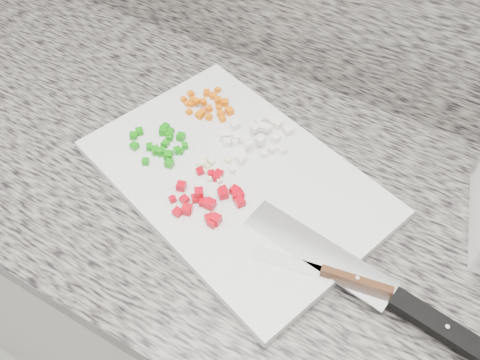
{
  "coord_description": "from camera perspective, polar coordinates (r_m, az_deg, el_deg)",
  "views": [
    {
      "loc": [
        0.18,
        0.95,
        1.6
      ],
      "look_at": [
        -0.09,
        1.42,
        0.94
      ],
      "focal_mm": 40.0,
      "sensor_mm": 36.0,
      "label": 1
    }
  ],
  "objects": [
    {
      "name": "red_pepper_pile",
      "position": [
        0.85,
        -3.32,
        -2.01
      ],
      "size": [
        0.12,
        0.11,
        0.02
      ],
      "color": "#B80211",
      "rests_on": "cutting_board"
    },
    {
      "name": "cutting_board",
      "position": [
        0.89,
        -0.46,
        0.22
      ],
      "size": [
        0.56,
        0.46,
        0.02
      ],
      "primitive_type": "cube",
      "rotation": [
        0.0,
        0.0,
        -0.31
      ],
      "color": "silver",
      "rests_on": "countertop"
    },
    {
      "name": "countertop",
      "position": [
        0.88,
        5.74,
        -3.68
      ],
      "size": [
        3.96,
        0.64,
        0.04
      ],
      "primitive_type": "cube",
      "color": "slate",
      "rests_on": "cabinet"
    },
    {
      "name": "carrot_pile",
      "position": [
        0.99,
        -3.31,
        7.98
      ],
      "size": [
        0.11,
        0.09,
        0.02
      ],
      "color": "#E16204",
      "rests_on": "cutting_board"
    },
    {
      "name": "chef_knife",
      "position": [
        0.78,
        16.56,
        -12.29
      ],
      "size": [
        0.4,
        0.1,
        0.02
      ],
      "rotation": [
        0.0,
        0.0,
        -0.14
      ],
      "color": "silver",
      "rests_on": "cutting_board"
    },
    {
      "name": "green_pepper_pile",
      "position": [
        0.93,
        -8.26,
        3.88
      ],
      "size": [
        0.11,
        0.1,
        0.01
      ],
      "color": "#12810B",
      "rests_on": "cutting_board"
    },
    {
      "name": "cabinet",
      "position": [
        1.28,
        4.12,
        -15.5
      ],
      "size": [
        3.92,
        0.62,
        0.86
      ],
      "primitive_type": "cube",
      "color": "beige",
      "rests_on": "ground"
    },
    {
      "name": "onion_pile",
      "position": [
        0.93,
        1.57,
        4.7
      ],
      "size": [
        0.12,
        0.13,
        0.02
      ],
      "color": "white",
      "rests_on": "cutting_board"
    },
    {
      "name": "paring_knife",
      "position": [
        0.78,
        10.42,
        -10.05
      ],
      "size": [
        0.21,
        0.05,
        0.02
      ],
      "rotation": [
        0.0,
        0.0,
        0.18
      ],
      "color": "silver",
      "rests_on": "cutting_board"
    },
    {
      "name": "garlic_pile",
      "position": [
        0.89,
        -3.09,
        1.45
      ],
      "size": [
        0.07,
        0.06,
        0.01
      ],
      "color": "beige",
      "rests_on": "cutting_board"
    }
  ]
}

